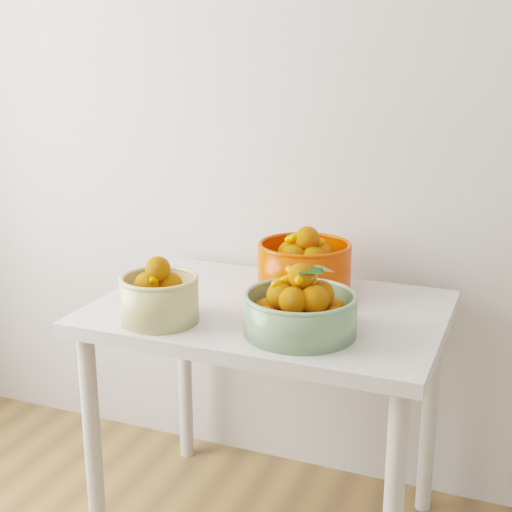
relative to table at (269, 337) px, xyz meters
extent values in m
cube|color=silver|center=(0.38, 0.40, 0.70)|extent=(4.00, 0.04, 2.70)
cube|color=silver|center=(0.00, 0.00, 0.08)|extent=(1.00, 0.70, 0.04)
cylinder|color=silver|center=(-0.44, -0.29, -0.30)|extent=(0.05, 0.05, 0.71)
cylinder|color=silver|center=(-0.44, 0.29, -0.30)|extent=(0.05, 0.05, 0.71)
cylinder|color=silver|center=(0.44, 0.29, -0.30)|extent=(0.05, 0.05, 0.71)
cylinder|color=tan|center=(-0.24, -0.22, 0.16)|extent=(0.23, 0.23, 0.12)
torus|color=tan|center=(-0.24, -0.22, 0.22)|extent=(0.23, 0.23, 0.02)
sphere|color=#D1660C|center=(-0.18, -0.22, 0.14)|extent=(0.08, 0.08, 0.08)
sphere|color=#D1660C|center=(-0.24, -0.17, 0.14)|extent=(0.07, 0.07, 0.07)
sphere|color=#D1660C|center=(-0.29, -0.22, 0.14)|extent=(0.08, 0.08, 0.08)
sphere|color=#DD5C00|center=(-0.24, -0.28, 0.14)|extent=(0.07, 0.07, 0.07)
sphere|color=#DD5C00|center=(-0.24, -0.22, 0.14)|extent=(0.07, 0.07, 0.07)
sphere|color=#DD5C00|center=(-0.21, -0.21, 0.20)|extent=(0.07, 0.07, 0.07)
sphere|color=#DD5C00|center=(-0.26, -0.24, 0.20)|extent=(0.07, 0.07, 0.07)
sphere|color=#DD5C00|center=(-0.23, -0.23, 0.25)|extent=(0.07, 0.07, 0.07)
ellipsoid|color=orange|center=(-0.23, -0.22, 0.25)|extent=(0.04, 0.04, 0.03)
ellipsoid|color=orange|center=(-0.23, -0.25, 0.22)|extent=(0.03, 0.04, 0.04)
cylinder|color=gray|center=(0.15, -0.17, 0.15)|extent=(0.33, 0.33, 0.10)
torus|color=gray|center=(0.15, -0.17, 0.20)|extent=(0.33, 0.33, 0.01)
sphere|color=#DD5C00|center=(0.24, -0.16, 0.15)|extent=(0.07, 0.07, 0.07)
sphere|color=#DD5C00|center=(0.22, -0.10, 0.15)|extent=(0.07, 0.07, 0.07)
sphere|color=#DD5C00|center=(0.15, -0.07, 0.15)|extent=(0.07, 0.07, 0.07)
sphere|color=#DD5C00|center=(0.08, -0.10, 0.15)|extent=(0.07, 0.07, 0.07)
sphere|color=#DD5C00|center=(0.05, -0.17, 0.15)|extent=(0.07, 0.07, 0.07)
sphere|color=#DD5C00|center=(0.08, -0.23, 0.15)|extent=(0.08, 0.08, 0.08)
sphere|color=#DD5C00|center=(0.15, -0.26, 0.15)|extent=(0.07, 0.07, 0.07)
sphere|color=#DD5C00|center=(0.21, -0.24, 0.15)|extent=(0.08, 0.08, 0.08)
sphere|color=#DD5C00|center=(0.15, -0.17, 0.15)|extent=(0.07, 0.07, 0.07)
sphere|color=#DD5C00|center=(0.19, -0.14, 0.20)|extent=(0.07, 0.07, 0.07)
sphere|color=#DD5C00|center=(0.15, -0.11, 0.20)|extent=(0.07, 0.07, 0.07)
sphere|color=#DD5C00|center=(0.11, -0.14, 0.20)|extent=(0.07, 0.07, 0.07)
sphere|color=#DD5C00|center=(0.10, -0.19, 0.20)|extent=(0.07, 0.07, 0.07)
sphere|color=#DD5C00|center=(0.15, -0.22, 0.20)|extent=(0.07, 0.07, 0.07)
sphere|color=#DD5C00|center=(0.19, -0.19, 0.20)|extent=(0.08, 0.08, 0.08)
sphere|color=#DD5C00|center=(0.15, -0.16, 0.25)|extent=(0.07, 0.07, 0.07)
ellipsoid|color=orange|center=(0.16, -0.11, 0.24)|extent=(0.03, 0.04, 0.03)
ellipsoid|color=orange|center=(0.10, -0.20, 0.24)|extent=(0.05, 0.04, 0.04)
ellipsoid|color=orange|center=(0.17, -0.15, 0.24)|extent=(0.05, 0.04, 0.04)
ellipsoid|color=orange|center=(0.17, -0.17, 0.25)|extent=(0.04, 0.03, 0.04)
ellipsoid|color=orange|center=(0.16, -0.17, 0.24)|extent=(0.04, 0.03, 0.03)
ellipsoid|color=orange|center=(0.11, -0.15, 0.26)|extent=(0.04, 0.04, 0.04)
ellipsoid|color=orange|center=(0.16, -0.12, 0.22)|extent=(0.03, 0.04, 0.04)
ellipsoid|color=orange|center=(0.15, -0.20, 0.25)|extent=(0.03, 0.04, 0.04)
ellipsoid|color=orange|center=(0.12, -0.18, 0.24)|extent=(0.04, 0.04, 0.03)
ellipsoid|color=orange|center=(0.15, -0.15, 0.23)|extent=(0.03, 0.04, 0.04)
ellipsoid|color=orange|center=(0.14, -0.18, 0.22)|extent=(0.04, 0.04, 0.03)
cylinder|color=#ED2E00|center=(0.05, 0.17, 0.17)|extent=(0.32, 0.32, 0.15)
torus|color=#ED2E00|center=(0.05, 0.17, 0.24)|extent=(0.32, 0.32, 0.01)
sphere|color=#DD5C00|center=(0.14, 0.16, 0.15)|extent=(0.08, 0.08, 0.08)
sphere|color=#DD5C00|center=(0.10, 0.24, 0.15)|extent=(0.08, 0.08, 0.08)
sphere|color=#DD5C00|center=(0.03, 0.25, 0.15)|extent=(0.08, 0.08, 0.08)
sphere|color=#DD5C00|center=(-0.03, 0.20, 0.15)|extent=(0.08, 0.08, 0.08)
sphere|color=#DD5C00|center=(-0.03, 0.13, 0.15)|extent=(0.08, 0.08, 0.08)
sphere|color=#DD5C00|center=(0.03, 0.08, 0.15)|extent=(0.08, 0.08, 0.08)
sphere|color=#DD5C00|center=(0.11, 0.10, 0.15)|extent=(0.08, 0.08, 0.08)
sphere|color=#DD5C00|center=(0.05, 0.17, 0.15)|extent=(0.08, 0.08, 0.08)
sphere|color=#DD5C00|center=(0.09, 0.19, 0.21)|extent=(0.08, 0.08, 0.08)
sphere|color=#DD5C00|center=(0.04, 0.21, 0.21)|extent=(0.08, 0.08, 0.08)
sphere|color=#DD5C00|center=(0.00, 0.17, 0.21)|extent=(0.08, 0.08, 0.08)
sphere|color=#DD5C00|center=(0.03, 0.12, 0.21)|extent=(0.08, 0.08, 0.08)
sphere|color=#DD5C00|center=(0.09, 0.14, 0.21)|extent=(0.07, 0.07, 0.07)
sphere|color=#DD5C00|center=(0.06, 0.17, 0.26)|extent=(0.08, 0.08, 0.08)
ellipsoid|color=orange|center=(0.01, 0.15, 0.26)|extent=(0.05, 0.05, 0.04)
ellipsoid|color=orange|center=(0.03, 0.15, 0.27)|extent=(0.05, 0.05, 0.04)
ellipsoid|color=orange|center=(0.08, 0.22, 0.23)|extent=(0.04, 0.05, 0.03)
ellipsoid|color=orange|center=(0.04, 0.17, 0.25)|extent=(0.05, 0.04, 0.04)
ellipsoid|color=orange|center=(0.05, 0.21, 0.27)|extent=(0.03, 0.04, 0.03)
ellipsoid|color=orange|center=(0.09, 0.18, 0.26)|extent=(0.05, 0.04, 0.03)
ellipsoid|color=orange|center=(0.05, 0.17, 0.24)|extent=(0.05, 0.04, 0.04)
ellipsoid|color=orange|center=(0.02, 0.16, 0.25)|extent=(0.05, 0.04, 0.04)
camera|label=1|loc=(0.69, -1.82, 0.80)|focal=50.00mm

